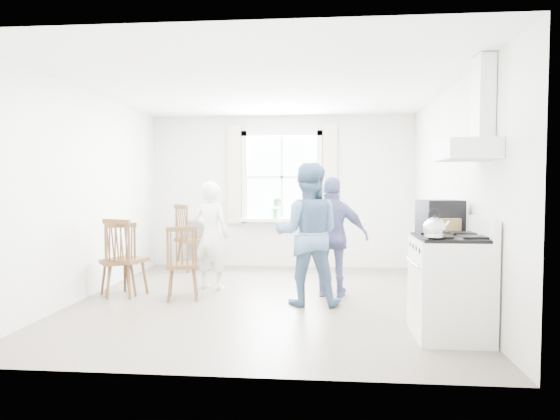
# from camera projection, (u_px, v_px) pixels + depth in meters

# --- Properties ---
(room_shell) EXTENTS (4.62, 5.12, 2.64)m
(room_shell) POSITION_uv_depth(u_px,v_px,m) (264.00, 195.00, 6.12)
(room_shell) COLOR #77695B
(room_shell) RESTS_ON ground
(window_assembly) EXTENTS (1.88, 0.24, 1.70)m
(window_assembly) POSITION_uv_depth(u_px,v_px,m) (282.00, 182.00, 8.54)
(window_assembly) COLOR white
(window_assembly) RESTS_ON room_shell
(range_hood) EXTENTS (0.45, 0.76, 0.94)m
(range_hood) POSITION_uv_depth(u_px,v_px,m) (471.00, 133.00, 4.56)
(range_hood) COLOR white
(range_hood) RESTS_ON room_shell
(shelf_unit) EXTENTS (0.40, 0.30, 0.80)m
(shelf_unit) POSITION_uv_depth(u_px,v_px,m) (200.00, 244.00, 8.61)
(shelf_unit) COLOR gray
(shelf_unit) RESTS_ON ground
(gas_stove) EXTENTS (0.68, 0.76, 1.12)m
(gas_stove) POSITION_uv_depth(u_px,v_px,m) (450.00, 286.00, 4.65)
(gas_stove) COLOR white
(gas_stove) RESTS_ON ground
(kettle) EXTENTS (0.19, 0.19, 0.27)m
(kettle) POSITION_uv_depth(u_px,v_px,m) (434.00, 229.00, 4.36)
(kettle) COLOR silver
(kettle) RESTS_ON gas_stove
(low_cabinet) EXTENTS (0.50, 0.55, 0.90)m
(low_cabinet) POSITION_uv_depth(u_px,v_px,m) (441.00, 276.00, 5.34)
(low_cabinet) COLOR white
(low_cabinet) RESTS_ON ground
(stereo_stack) EXTENTS (0.47, 0.44, 0.36)m
(stereo_stack) POSITION_uv_depth(u_px,v_px,m) (440.00, 217.00, 5.27)
(stereo_stack) COLOR black
(stereo_stack) RESTS_ON low_cabinet
(cardboard_box) EXTENTS (0.34, 0.29, 0.18)m
(cardboard_box) POSITION_uv_depth(u_px,v_px,m) (444.00, 227.00, 5.12)
(cardboard_box) COLOR #A27F4E
(cardboard_box) RESTS_ON low_cabinet
(windsor_chair_a) EXTENTS (0.47, 0.46, 0.92)m
(windsor_chair_a) POSITION_uv_depth(u_px,v_px,m) (182.00, 255.00, 6.08)
(windsor_chair_a) COLOR #4C3018
(windsor_chair_a) RESTS_ON ground
(windsor_chair_b) EXTENTS (0.53, 0.52, 1.00)m
(windsor_chair_b) POSITION_uv_depth(u_px,v_px,m) (121.00, 249.00, 6.28)
(windsor_chair_b) COLOR #4C3018
(windsor_chair_b) RESTS_ON ground
(windsor_chair_c) EXTENTS (0.55, 0.55, 0.96)m
(windsor_chair_c) POSITION_uv_depth(u_px,v_px,m) (120.00, 251.00, 6.29)
(windsor_chair_c) COLOR #4C3018
(windsor_chair_c) RESTS_ON ground
(person_left) EXTENTS (0.69, 0.69, 1.47)m
(person_left) POSITION_uv_depth(u_px,v_px,m) (212.00, 235.00, 6.77)
(person_left) COLOR white
(person_left) RESTS_ON ground
(person_mid) EXTENTS (0.82, 0.82, 1.68)m
(person_mid) POSITION_uv_depth(u_px,v_px,m) (307.00, 234.00, 5.89)
(person_mid) COLOR slate
(person_mid) RESTS_ON ground
(person_right) EXTENTS (1.02, 1.02, 1.52)m
(person_right) POSITION_uv_depth(u_px,v_px,m) (333.00, 237.00, 6.32)
(person_right) COLOR navy
(person_right) RESTS_ON ground
(potted_plant) EXTENTS (0.24, 0.24, 0.35)m
(potted_plant) POSITION_uv_depth(u_px,v_px,m) (277.00, 208.00, 8.49)
(potted_plant) COLOR #367A41
(potted_plant) RESTS_ON window_assembly
(windsor_chair_d) EXTENTS (0.65, 0.65, 1.11)m
(windsor_chair_d) POSITION_uv_depth(u_px,v_px,m) (186.00, 230.00, 8.19)
(windsor_chair_d) COLOR #4C3018
(windsor_chair_d) RESTS_ON ground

